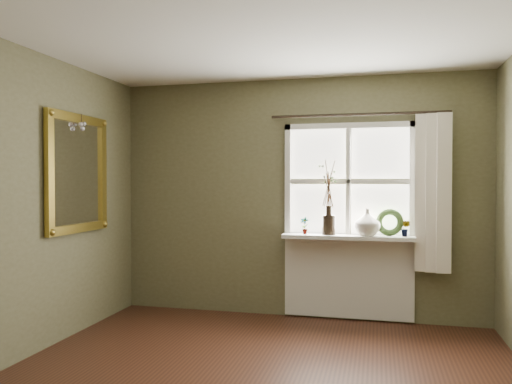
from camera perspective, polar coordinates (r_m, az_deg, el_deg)
The scene contains 13 objects.
ceiling at distance 3.45m, azimuth -1.43°, elevation 20.13°, with size 4.50×4.50×0.00m, color silver.
wall_back at distance 5.52m, azimuth 4.84°, elevation -0.66°, with size 4.00×0.10×2.60m, color brown.
window_frame at distance 5.39m, azimuth 10.51°, elevation 1.19°, with size 1.36×0.06×1.24m.
window_sill at distance 5.31m, azimuth 10.42°, elevation -5.08°, with size 1.36×0.26×0.04m, color silver.
window_apron at distance 5.49m, azimuth 10.47°, elevation -9.52°, with size 1.36×0.04×0.88m, color silver.
dark_jug at distance 5.31m, azimuth 8.31°, elevation -3.73°, with size 0.14×0.14×0.21m, color black.
cream_vase at distance 5.29m, azimuth 12.60°, elevation -3.40°, with size 0.26×0.26×0.28m, color beige.
wreath at distance 5.33m, azimuth 15.02°, elevation -3.69°, with size 0.28×0.28×0.07m, color #314920.
potted_plant_left at distance 5.35m, azimuth 5.57°, elevation -3.83°, with size 0.10×0.06×0.18m, color #314920.
potted_plant_right at distance 5.30m, azimuth 16.71°, elevation -4.00°, with size 0.09×0.07×0.17m, color #314920.
curtain at distance 5.31m, azimuth 19.54°, elevation -0.10°, with size 0.36×0.12×1.59m, color silver.
curtain_rod at distance 5.37m, azimuth 11.59°, elevation 8.68°, with size 0.03×0.03×1.84m, color black.
gilt_mirror at distance 5.11m, azimuth -19.70°, elevation 2.06°, with size 0.10×0.96×1.14m.
Camera 1 is at (0.85, -3.15, 1.48)m, focal length 35.00 mm.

